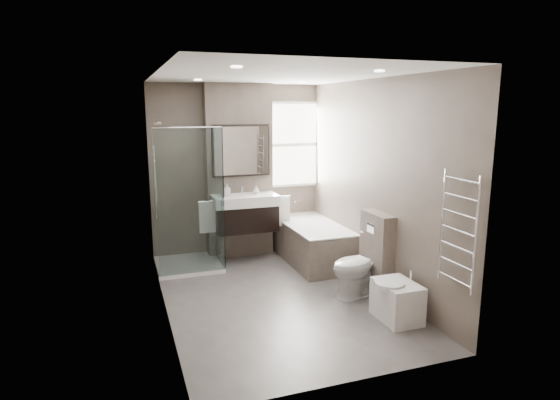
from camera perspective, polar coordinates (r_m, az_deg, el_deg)
name	(u,v)px	position (r m, az deg, el deg)	size (l,w,h in m)	color
room	(277,191)	(5.41, -0.43, 1.10)	(2.70, 3.90, 2.70)	#5A5552
vanity_pier	(239,172)	(7.09, -5.06, 3.47)	(1.00, 0.25, 2.60)	#61564D
vanity	(245,213)	(6.86, -4.26, -1.53)	(0.95, 0.47, 0.66)	black
mirror_cabinet	(241,151)	(6.90, -4.77, 6.02)	(0.86, 0.08, 0.76)	black
towel_left	(208,217)	(6.72, -8.83, -2.07)	(0.24, 0.06, 0.44)	silver
towel_right	(282,211)	(7.00, 0.22, -1.40)	(0.24, 0.06, 0.44)	silver
shower_enclosure	(195,235)	(6.70, -10.29, -4.19)	(0.90, 0.90, 2.00)	white
bathtub	(312,241)	(6.96, 3.90, -4.96)	(0.75, 1.60, 0.57)	#61564D
window	(292,145)	(7.41, 1.50, 6.76)	(0.98, 0.06, 1.33)	white
toilet	(360,265)	(5.78, 9.68, -7.82)	(0.42, 0.74, 0.76)	white
cistern_box	(377,253)	(5.88, 11.70, -6.34)	(0.19, 0.55, 1.00)	#61564D
bidet	(397,300)	(5.27, 14.02, -11.78)	(0.45, 0.52, 0.54)	white
towel_radiator	(458,231)	(4.68, 20.91, -3.51)	(0.03, 0.49, 1.10)	silver
soap_bottle_a	(227,190)	(6.73, -6.45, 1.21)	(0.08, 0.08, 0.18)	white
soap_bottle_b	(256,190)	(6.91, -2.94, 1.26)	(0.09, 0.09, 0.12)	white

